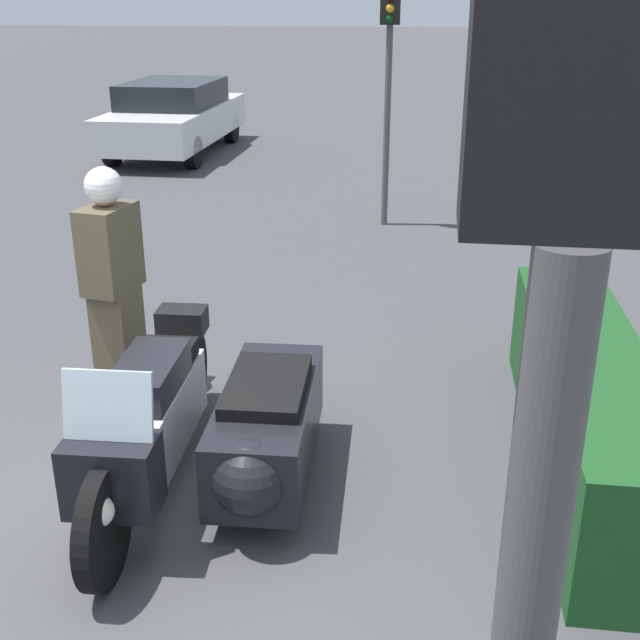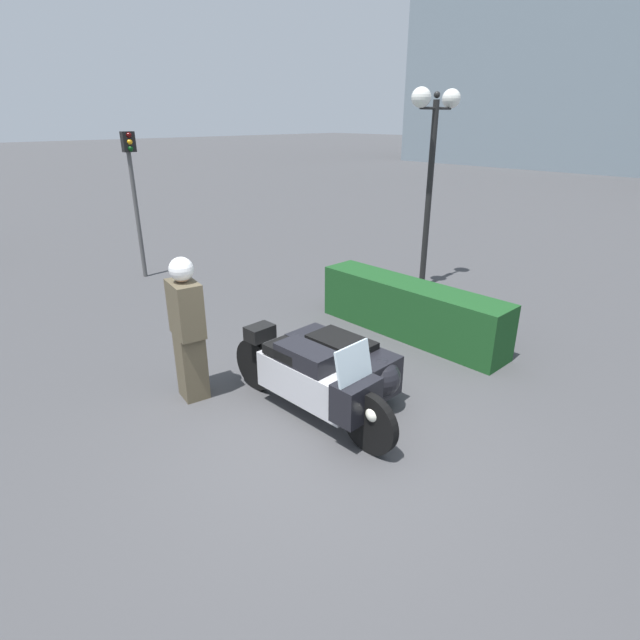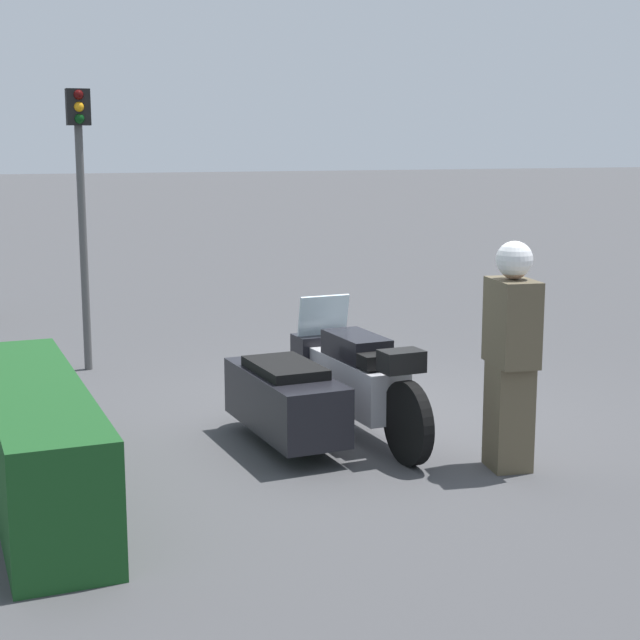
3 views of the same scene
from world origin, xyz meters
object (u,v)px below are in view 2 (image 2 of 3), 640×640
at_px(traffic_light_far, 134,184).
at_px(twin_lamp_post, 434,136).
at_px(police_motorcycle, 332,371).
at_px(officer_rider, 187,326).
at_px(hedge_bush_curbside, 410,310).

bearing_deg(traffic_light_far, twin_lamp_post, 39.03).
relative_size(police_motorcycle, traffic_light_far, 0.85).
distance_m(police_motorcycle, traffic_light_far, 6.98).
xyz_separation_m(officer_rider, traffic_light_far, (-5.37, 1.89, 1.08)).
relative_size(officer_rider, twin_lamp_post, 0.48).
bearing_deg(traffic_light_far, officer_rider, -20.06).
xyz_separation_m(officer_rider, twin_lamp_post, (-0.63, 5.83, 2.04)).
distance_m(hedge_bush_curbside, twin_lamp_post, 3.65).
relative_size(twin_lamp_post, traffic_light_far, 1.25).
relative_size(hedge_bush_curbside, twin_lamp_post, 0.86).
distance_m(police_motorcycle, hedge_bush_curbside, 2.56).
bearing_deg(twin_lamp_post, police_motorcycle, -66.77).
bearing_deg(officer_rider, twin_lamp_post, 16.40).
xyz_separation_m(hedge_bush_curbside, traffic_light_far, (-6.08, -1.72, 1.61)).
distance_m(officer_rider, traffic_light_far, 5.80).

